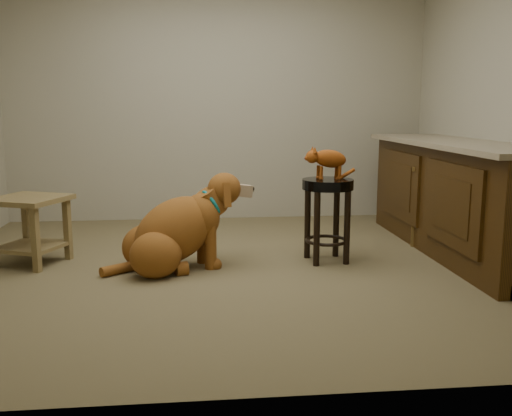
{
  "coord_description": "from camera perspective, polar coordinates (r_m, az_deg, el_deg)",
  "views": [
    {
      "loc": [
        -0.24,
        -4.23,
        1.22
      ],
      "look_at": [
        0.21,
        0.07,
        0.45
      ],
      "focal_mm": 40.0,
      "sensor_mm": 36.0,
      "label": 1
    }
  ],
  "objects": [
    {
      "name": "cabinet_run",
      "position": [
        5.09,
        19.55,
        0.69
      ],
      "size": [
        0.7,
        2.56,
        0.94
      ],
      "color": "#3C250A",
      "rests_on": "ground"
    },
    {
      "name": "tabby_kitten",
      "position": [
        4.48,
        7.11,
        4.82
      ],
      "size": [
        0.44,
        0.2,
        0.28
      ],
      "rotation": [
        0.0,
        0.0,
        0.1
      ],
      "color": "#8A3B0D",
      "rests_on": "padded_stool"
    },
    {
      "name": "room_shell",
      "position": [
        4.26,
        -2.81,
        16.23
      ],
      "size": [
        4.54,
        4.04,
        2.62
      ],
      "color": "#A7A087",
      "rests_on": "ground"
    },
    {
      "name": "side_table",
      "position": [
        4.78,
        -21.68,
        -1.11
      ],
      "size": [
        0.67,
        0.67,
        0.53
      ],
      "rotation": [
        0.0,
        0.0,
        -0.4
      ],
      "color": "brown",
      "rests_on": "ground"
    },
    {
      "name": "wood_stool",
      "position": [
        5.33,
        17.21,
        0.44
      ],
      "size": [
        0.49,
        0.49,
        0.71
      ],
      "rotation": [
        0.0,
        0.0,
        -0.34
      ],
      "color": "brown",
      "rests_on": "ground"
    },
    {
      "name": "floor",
      "position": [
        4.41,
        -2.63,
        -5.98
      ],
      "size": [
        4.5,
        4.0,
        0.01
      ],
      "primitive_type": "cube",
      "color": "brown",
      "rests_on": "ground"
    },
    {
      "name": "golden_retriever",
      "position": [
        4.34,
        -7.98,
        -2.4
      ],
      "size": [
        1.17,
        0.71,
        0.77
      ],
      "rotation": [
        0.0,
        0.0,
        0.31
      ],
      "color": "brown",
      "rests_on": "ground"
    },
    {
      "name": "padded_stool",
      "position": [
        4.53,
        7.14,
        0.47
      ],
      "size": [
        0.4,
        0.4,
        0.66
      ],
      "rotation": [
        0.0,
        0.0,
        0.1
      ],
      "color": "black",
      "rests_on": "ground"
    }
  ]
}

